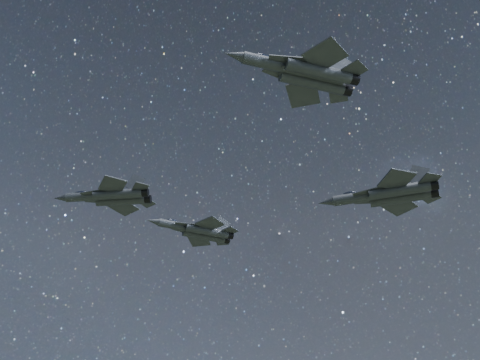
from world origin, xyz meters
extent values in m
cylinder|color=#2B2F36|center=(-21.35, 6.58, 156.73)|extent=(6.98, 3.02, 1.44)
cone|color=#2B2F36|center=(-25.66, 7.63, 156.73)|extent=(2.46, 1.78, 1.29)
ellipsoid|color=black|center=(-22.43, 6.84, 157.42)|extent=(2.37, 1.46, 0.71)
cube|color=#2B2F36|center=(-16.68, 5.44, 156.68)|extent=(7.69, 3.14, 1.20)
cylinder|color=#2B2F36|center=(-16.54, 4.46, 156.27)|extent=(7.88, 3.23, 1.44)
cylinder|color=#2B2F36|center=(-16.11, 6.25, 156.27)|extent=(7.88, 3.23, 1.44)
cylinder|color=black|center=(-12.42, 3.45, 156.27)|extent=(1.48, 1.58, 1.33)
cylinder|color=black|center=(-11.98, 5.25, 156.27)|extent=(1.48, 1.58, 1.33)
cube|color=#2B2F36|center=(-20.03, 4.97, 156.62)|extent=(4.79, 2.93, 0.11)
cube|color=#2B2F36|center=(-19.44, 7.40, 156.62)|extent=(4.85, 1.24, 0.11)
cube|color=#2B2F36|center=(-17.25, 2.35, 156.45)|extent=(4.58, 4.87, 0.18)
cube|color=#2B2F36|center=(-15.76, 8.45, 156.45)|extent=(5.29, 5.29, 0.18)
cube|color=#2B2F36|center=(-13.06, 2.37, 156.45)|extent=(2.69, 2.81, 0.14)
cube|color=#2B2F36|center=(-12.05, 6.50, 156.45)|extent=(3.13, 3.14, 0.14)
cube|color=#2B2F36|center=(-14.00, 3.60, 158.02)|extent=(3.09, 1.15, 3.29)
cube|color=#2B2F36|center=(-13.45, 5.84, 158.02)|extent=(3.20, 0.65, 3.29)
cylinder|color=#2B2F36|center=(-6.75, 14.15, 157.13)|extent=(6.83, 2.83, 1.41)
cone|color=#2B2F36|center=(-10.98, 13.20, 157.13)|extent=(2.39, 1.71, 1.27)
ellipsoid|color=black|center=(-7.81, 13.91, 157.80)|extent=(2.31, 1.39, 0.70)
cube|color=#2B2F36|center=(-2.16, 15.17, 157.08)|extent=(7.53, 2.93, 1.17)
cylinder|color=#2B2F36|center=(-1.61, 14.36, 156.67)|extent=(7.72, 3.03, 1.41)
cylinder|color=#2B2F36|center=(-2.01, 16.13, 156.67)|extent=(7.72, 3.03, 1.41)
cylinder|color=black|center=(2.44, 15.27, 156.67)|extent=(1.43, 1.53, 1.30)
cylinder|color=black|center=(2.05, 17.03, 156.67)|extent=(1.43, 1.53, 1.30)
cube|color=#2B2F36|center=(-4.90, 13.31, 157.02)|extent=(4.72, 1.12, 0.11)
cube|color=#2B2F36|center=(-5.43, 15.69, 157.02)|extent=(4.71, 2.79, 0.11)
cube|color=#2B2F36|center=(-1.32, 12.21, 156.86)|extent=(5.17, 5.18, 0.18)
cube|color=#2B2F36|center=(-2.65, 18.21, 156.86)|extent=(4.53, 4.81, 0.18)
cube|color=#2B2F36|center=(2.35, 14.04, 156.86)|extent=(3.06, 3.07, 0.14)
cube|color=#2B2F36|center=(1.44, 18.10, 156.86)|extent=(2.66, 2.78, 0.14)
cube|color=#2B2F36|center=(0.99, 14.71, 158.39)|extent=(3.14, 0.58, 3.22)
cube|color=#2B2F36|center=(0.50, 16.92, 158.39)|extent=(3.04, 1.07, 3.22)
cylinder|color=#2B2F36|center=(2.99, -21.61, 160.62)|extent=(7.92, 2.76, 1.64)
cone|color=#2B2F36|center=(-1.99, -22.35, 160.62)|extent=(2.71, 1.82, 1.47)
ellipsoid|color=black|center=(1.74, -21.79, 161.40)|extent=(2.63, 1.46, 0.81)
cube|color=#2B2F36|center=(8.39, -20.80, 160.56)|extent=(8.74, 2.82, 1.36)
cylinder|color=#2B2F36|center=(8.96, -21.78, 160.09)|extent=(8.96, 2.92, 1.64)
cylinder|color=#2B2F36|center=(8.65, -19.70, 160.09)|extent=(8.96, 2.92, 1.64)
cylinder|color=black|center=(13.73, -21.07, 160.09)|extent=(1.57, 1.70, 1.51)
cylinder|color=black|center=(13.42, -18.99, 160.09)|extent=(1.57, 1.70, 1.51)
cube|color=#2B2F36|center=(5.07, -22.73, 160.49)|extent=(5.50, 1.39, 0.13)
cube|color=#2B2F36|center=(4.65, -19.93, 160.49)|extent=(5.53, 2.91, 0.13)
cube|color=#2B2F36|center=(9.12, -24.30, 160.30)|extent=(5.96, 6.02, 0.21)
cube|color=#2B2F36|center=(8.07, -17.24, 160.30)|extent=(5.46, 5.73, 0.21)
cube|color=#2B2F36|center=(13.52, -22.48, 160.30)|extent=(3.52, 3.56, 0.16)
cube|color=#2B2F36|center=(12.81, -17.71, 160.30)|extent=(3.21, 3.33, 0.16)
cube|color=#2B2F36|center=(12.01, -21.59, 162.09)|extent=(3.66, 0.61, 3.74)
cube|color=#2B2F36|center=(11.62, -19.00, 162.09)|extent=(3.59, 0.99, 3.74)
cylinder|color=#2B2F36|center=(20.81, -0.52, 156.02)|extent=(8.00, 4.84, 1.69)
cone|color=#2B2F36|center=(16.07, 1.62, 156.02)|extent=(2.99, 2.45, 1.52)
ellipsoid|color=black|center=(19.62, 0.02, 156.83)|extent=(2.82, 2.10, 0.83)
cube|color=#2B2F36|center=(25.94, -2.83, 155.96)|extent=(8.76, 5.14, 1.41)
cylinder|color=#2B2F36|center=(25.89, -4.00, 155.48)|extent=(8.98, 5.28, 1.69)
cylinder|color=#2B2F36|center=(26.78, -2.03, 155.48)|extent=(8.98, 5.28, 1.69)
cylinder|color=black|center=(30.43, -6.05, 155.48)|extent=(1.92, 2.00, 1.56)
cylinder|color=black|center=(31.32, -4.08, 155.48)|extent=(1.92, 2.00, 1.56)
cube|color=#2B2F36|center=(21.98, -2.65, 155.89)|extent=(5.28, 4.23, 0.13)
cube|color=#2B2F36|center=(23.19, 0.01, 155.89)|extent=(5.75, 2.46, 0.13)
cube|color=#2B2F36|center=(24.62, -6.28, 155.69)|extent=(4.70, 5.16, 0.22)
cube|color=#2B2F36|center=(27.65, 0.43, 155.69)|extent=(6.16, 6.01, 0.22)
cube|color=#2B2F36|center=(29.45, -7.15, 155.69)|extent=(2.75, 2.94, 0.16)
cube|color=#2B2F36|center=(31.50, -2.62, 155.69)|extent=(3.65, 3.60, 0.16)
cube|color=#2B2F36|center=(28.64, -5.54, 157.53)|extent=(3.37, 1.98, 3.85)
cube|color=#2B2F36|center=(29.75, -3.07, 157.53)|extent=(3.61, 1.43, 3.85)
camera|label=1|loc=(-8.20, -69.67, 107.22)|focal=42.00mm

